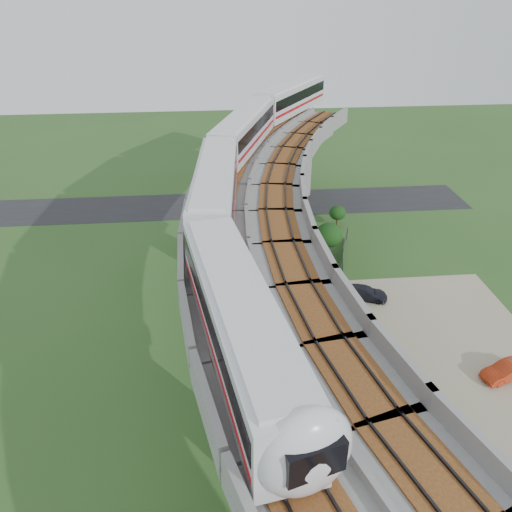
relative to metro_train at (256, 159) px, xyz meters
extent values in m
plane|color=#2E5321|center=(-1.41, -11.23, -12.31)|extent=(160.00, 160.00, 0.00)
cube|color=gray|center=(12.59, -13.23, -12.29)|extent=(18.00, 26.00, 0.04)
cube|color=#232326|center=(-1.41, 18.77, -12.29)|extent=(60.00, 8.00, 0.03)
cube|color=#99968E|center=(7.70, 20.57, -8.11)|extent=(2.86, 2.93, 8.40)
cube|color=#99968E|center=(7.70, 20.57, -3.31)|extent=(7.21, 5.74, 1.20)
cube|color=#99968E|center=(-0.50, -0.81, -8.11)|extent=(2.35, 2.51, 8.40)
cube|color=#99968E|center=(-0.50, -0.81, -3.31)|extent=(7.31, 3.58, 1.20)
cube|color=#99968E|center=(-0.50, -21.65, -8.11)|extent=(2.35, 2.51, 8.40)
cube|color=#99968E|center=(-0.50, -21.65, -3.31)|extent=(7.31, 3.58, 1.20)
cube|color=gray|center=(4.77, 15.31, -2.31)|extent=(16.42, 20.91, 0.80)
cube|color=gray|center=(0.92, 17.21, -1.41)|extent=(8.66, 17.08, 1.00)
cube|color=gray|center=(8.63, 13.41, -1.41)|extent=(8.66, 17.08, 1.00)
cube|color=brown|center=(2.80, 16.28, -1.85)|extent=(10.68, 18.08, 0.12)
cube|color=black|center=(2.80, 16.28, -1.73)|extent=(9.69, 17.59, 0.12)
cube|color=brown|center=(6.75, 14.34, -1.85)|extent=(10.68, 18.08, 0.12)
cube|color=black|center=(6.75, 14.34, -1.73)|extent=(9.69, 17.59, 0.12)
cube|color=gray|center=(-0.72, -2.10, -2.31)|extent=(11.77, 20.03, 0.80)
cube|color=gray|center=(-4.96, -1.45, -1.41)|extent=(3.22, 18.71, 1.00)
cube|color=gray|center=(3.53, -2.75, -1.41)|extent=(3.22, 18.71, 1.00)
cube|color=brown|center=(-2.89, -1.77, -1.85)|extent=(5.44, 19.05, 0.12)
cube|color=black|center=(-2.89, -1.77, -1.73)|extent=(4.35, 18.88, 0.12)
cube|color=brown|center=(1.46, -2.44, -1.85)|extent=(5.44, 19.05, 0.12)
cube|color=black|center=(1.46, -2.44, -1.73)|extent=(4.35, 18.88, 0.12)
cube|color=gray|center=(-0.72, -20.36, -2.31)|extent=(11.77, 20.03, 0.80)
cube|color=gray|center=(-4.96, -21.01, -1.41)|extent=(3.22, 18.71, 1.00)
cube|color=gray|center=(3.53, -19.70, -1.41)|extent=(3.22, 18.71, 1.00)
cube|color=brown|center=(-2.89, -20.69, -1.85)|extent=(5.44, 19.05, 0.12)
cube|color=black|center=(-2.89, -20.69, -1.73)|extent=(4.35, 18.88, 0.12)
cube|color=brown|center=(1.46, -20.02, -1.85)|extent=(5.44, 19.05, 0.12)
cube|color=black|center=(1.46, -20.02, -1.73)|extent=(4.35, 18.88, 0.12)
cube|color=silver|center=(-2.68, -21.98, -0.07)|extent=(5.25, 15.24, 3.20)
cube|color=silver|center=(-2.68, -21.98, 1.63)|extent=(4.59, 14.41, 0.22)
cube|color=black|center=(-2.68, -21.98, 0.38)|extent=(5.21, 14.66, 1.15)
cube|color=#AD1114|center=(-2.68, -21.98, -0.82)|extent=(5.21, 14.66, 0.30)
cube|color=black|center=(-2.68, -21.98, -1.53)|extent=(4.07, 12.89, 0.28)
cube|color=silver|center=(-3.43, -6.44, -0.07)|extent=(3.85, 15.16, 3.20)
cube|color=silver|center=(-3.43, -6.44, 1.63)|extent=(3.25, 14.37, 0.22)
cube|color=black|center=(-3.43, -6.44, 0.38)|extent=(3.86, 14.57, 1.15)
cube|color=#AD1114|center=(-3.43, -6.44, -0.82)|extent=(3.86, 14.57, 0.30)
cube|color=black|center=(-3.43, -6.44, -1.53)|extent=(2.88, 12.86, 0.28)
cube|color=silver|center=(-0.30, 8.81, -0.07)|extent=(7.39, 15.07, 3.20)
cube|color=silver|center=(-0.30, 8.81, 1.63)|extent=(6.63, 14.19, 0.22)
cube|color=black|center=(-0.30, 8.81, 0.38)|extent=(7.25, 14.52, 1.15)
cube|color=#AD1114|center=(-0.30, 8.81, -0.82)|extent=(7.25, 14.52, 0.30)
cube|color=black|center=(-0.30, 8.81, -1.53)|extent=(5.91, 12.68, 0.28)
cube|color=silver|center=(6.52, 22.79, -0.07)|extent=(10.46, 14.03, 3.20)
cube|color=silver|center=(6.52, 22.79, 1.63)|extent=(9.60, 13.11, 0.22)
cube|color=black|center=(6.52, 22.79, 0.38)|extent=(10.19, 13.56, 1.15)
cube|color=#AD1114|center=(6.52, 22.79, -0.82)|extent=(10.19, 13.56, 0.30)
cube|color=black|center=(6.52, 22.79, -1.53)|extent=(8.56, 11.71, 0.28)
ellipsoid|color=silver|center=(-1.01, -29.03, 0.08)|extent=(3.71, 2.70, 3.64)
cylinder|color=#2D382D|center=(10.84, 8.06, -11.56)|extent=(0.08, 0.08, 1.50)
cube|color=#2D382D|center=(9.97, 5.75, -11.56)|extent=(1.69, 4.77, 1.40)
cylinder|color=#2D382D|center=(9.21, 3.40, -11.56)|extent=(0.08, 0.08, 1.50)
cube|color=#2D382D|center=(8.56, 1.01, -11.56)|extent=(1.23, 4.91, 1.40)
cylinder|color=#2D382D|center=(8.03, -1.40, -11.56)|extent=(0.08, 0.08, 1.50)
cube|color=#2D382D|center=(7.62, -3.84, -11.56)|extent=(0.75, 4.99, 1.40)
cylinder|color=#2D382D|center=(7.32, -6.29, -11.56)|extent=(0.08, 0.08, 1.50)
cube|color=#2D382D|center=(7.15, -8.76, -11.56)|extent=(0.27, 5.04, 1.40)
cylinder|color=#2D382D|center=(7.09, -11.23, -11.56)|extent=(0.08, 0.08, 1.50)
cube|color=#2D382D|center=(7.15, -13.70, -11.56)|extent=(0.27, 5.04, 1.40)
cylinder|color=#2D382D|center=(7.32, -16.16, -11.56)|extent=(0.08, 0.08, 1.50)
cube|color=#2D382D|center=(7.62, -18.62, -11.56)|extent=(0.75, 4.99, 1.40)
cylinder|color=#2D382D|center=(8.03, -21.05, -11.56)|extent=(0.08, 0.08, 1.50)
cube|color=#2D382D|center=(8.56, -23.47, -11.56)|extent=(1.23, 4.91, 1.40)
cylinder|color=#382314|center=(10.45, 11.41, -11.72)|extent=(0.18, 0.18, 1.17)
ellipsoid|color=#193611|center=(10.45, 11.41, -10.56)|extent=(1.92, 1.92, 1.63)
cylinder|color=#382314|center=(7.82, 4.35, -11.42)|extent=(0.18, 0.18, 1.77)
ellipsoid|color=#193611|center=(7.82, 4.35, -9.69)|extent=(2.84, 2.84, 2.41)
cylinder|color=#382314|center=(5.44, -2.19, -11.43)|extent=(0.18, 0.18, 1.77)
ellipsoid|color=#193611|center=(5.44, -2.19, -9.77)|extent=(2.58, 2.58, 2.20)
cylinder|color=#382314|center=(5.88, -12.10, -11.67)|extent=(0.18, 0.18, 1.28)
ellipsoid|color=#193611|center=(5.88, -12.10, -10.07)|extent=(3.19, 3.19, 2.71)
cylinder|color=#382314|center=(5.28, -21.07, -11.81)|extent=(0.18, 0.18, 1.00)
ellipsoid|color=#193611|center=(5.28, -21.07, -10.40)|extent=(3.04, 3.04, 2.59)
imported|color=silver|center=(7.09, -18.89, -11.66)|extent=(1.63, 3.66, 1.22)
imported|color=#B82F11|center=(16.98, -14.15, -11.63)|extent=(4.08, 2.34, 1.27)
imported|color=black|center=(9.50, -3.29, -11.66)|extent=(4.49, 2.87, 1.21)
camera|label=1|loc=(-3.54, -39.55, 13.39)|focal=35.00mm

